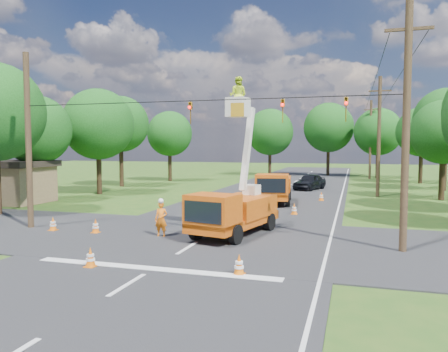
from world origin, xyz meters
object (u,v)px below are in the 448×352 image
(second_truck, at_px, (274,187))
(pole_right_far, at_px, (370,139))
(bucket_truck, at_px, (233,202))
(tree_left_d, at_px, (98,124))
(tree_far_a, at_px, (270,132))
(tree_far_b, at_px, (329,128))
(traffic_cone_4, at_px, (96,226))
(tree_left_c, at_px, (36,130))
(traffic_cone_7, at_px, (321,196))
(pole_left, at_px, (28,141))
(tree_far_c, at_px, (378,132))
(tree_right_d, at_px, (446,120))
(distant_car, at_px, (310,182))
(tree_left_e, at_px, (121,124))
(traffic_cone_5, at_px, (53,224))
(traffic_cone_1, at_px, (239,265))
(ground_worker, at_px, (161,219))
(shed, at_px, (12,181))
(traffic_cone_0, at_px, (90,257))
(pole_right_near, at_px, (406,125))
(tree_left_f, at_px, (170,134))
(traffic_cone_2, at_px, (268,213))
(pole_right_mid, at_px, (379,136))
(tree_right_e, at_px, (422,132))
(tree_right_c, at_px, (443,132))
(traffic_cone_3, at_px, (294,209))

(second_truck, relative_size, pole_right_far, 0.64)
(bucket_truck, relative_size, tree_left_d, 0.82)
(tree_far_a, height_order, tree_far_b, tree_far_b)
(traffic_cone_4, relative_size, tree_left_c, 0.09)
(traffic_cone_7, xyz_separation_m, pole_left, (-13.68, -15.65, 4.14))
(tree_far_c, bearing_deg, tree_right_d, -70.54)
(distant_car, xyz_separation_m, tree_left_d, (-17.47, -9.11, 5.35))
(traffic_cone_7, bearing_deg, distant_car, 101.47)
(tree_left_d, height_order, tree_left_e, tree_left_e)
(traffic_cone_5, bearing_deg, traffic_cone_4, 2.47)
(traffic_cone_1, bearing_deg, traffic_cone_4, 150.94)
(bucket_truck, distance_m, ground_worker, 3.49)
(tree_left_c, xyz_separation_m, tree_left_d, (1.50, 6.00, 0.69))
(shed, bearing_deg, traffic_cone_1, -31.71)
(bucket_truck, relative_size, traffic_cone_0, 10.62)
(pole_right_near, height_order, shed, pole_right_near)
(tree_left_f, bearing_deg, traffic_cone_2, -55.16)
(distant_car, bearing_deg, pole_right_mid, -15.42)
(second_truck, distance_m, pole_right_far, 28.18)
(tree_left_d, bearing_deg, distant_car, 27.53)
(second_truck, distance_m, tree_right_e, 25.79)
(tree_left_d, distance_m, tree_right_e, 35.06)
(traffic_cone_1, xyz_separation_m, traffic_cone_4, (-8.47, 4.71, 0.00))
(pole_right_near, distance_m, tree_right_c, 19.57)
(traffic_cone_5, distance_m, traffic_cone_7, 20.03)
(traffic_cone_3, bearing_deg, tree_right_e, 68.11)
(second_truck, bearing_deg, ground_worker, -109.31)
(pole_right_mid, bearing_deg, tree_far_a, 120.41)
(pole_right_near, relative_size, pole_right_far, 1.00)
(tree_far_a, bearing_deg, tree_left_d, -109.65)
(tree_left_f, distance_m, tree_far_b, 23.30)
(distant_car, relative_size, pole_left, 0.50)
(second_truck, relative_size, traffic_cone_4, 8.95)
(traffic_cone_1, xyz_separation_m, shed, (-20.99, 12.97, 1.26))
(traffic_cone_2, distance_m, pole_right_near, 10.26)
(shed, xyz_separation_m, tree_far_a, (13.00, 35.00, 4.57))
(bucket_truck, distance_m, tree_right_d, 29.69)
(second_truck, bearing_deg, traffic_cone_5, -129.73)
(traffic_cone_2, relative_size, tree_right_e, 0.08)
(tree_left_d, bearing_deg, tree_left_c, -104.04)
(second_truck, distance_m, tree_left_e, 20.49)
(second_truck, height_order, pole_right_far, pole_right_far)
(ground_worker, distance_m, traffic_cone_5, 5.83)
(traffic_cone_1, distance_m, pole_right_mid, 26.01)
(traffic_cone_2, xyz_separation_m, shed, (-19.80, 1.85, 1.26))
(ground_worker, height_order, tree_far_c, tree_far_c)
(traffic_cone_4, height_order, traffic_cone_7, same)
(traffic_cone_0, bearing_deg, pole_right_mid, 67.19)
(traffic_cone_2, relative_size, tree_left_e, 0.08)
(second_truck, xyz_separation_m, traffic_cone_2, (0.90, -7.00, -0.84))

